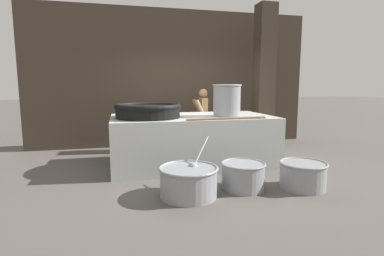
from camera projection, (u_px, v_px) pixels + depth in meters
ground_plane at (192, 163)px, 6.02m from camera, size 60.00×60.00×0.00m
back_wall at (173, 79)px, 7.80m from camera, size 7.27×0.24×3.46m
support_pillar at (264, 78)px, 7.26m from camera, size 0.42×0.42×3.46m
hearth_platform at (192, 140)px, 5.95m from camera, size 3.11×1.69×0.96m
giant_wok_near at (148, 110)px, 5.55m from camera, size 1.23×1.23×0.26m
stock_pot at (227, 100)px, 5.81m from camera, size 0.56×0.56×0.62m
stirring_paddle at (230, 118)px, 5.29m from camera, size 1.49×0.15×0.04m
cook at (203, 118)px, 7.10m from camera, size 0.36×0.55×1.47m
prep_bowl_vegetables at (189, 180)px, 4.21m from camera, size 0.87×0.94×0.76m
prep_bowl_meat at (303, 174)px, 4.54m from camera, size 0.71×0.71×0.41m
prep_bowl_extra at (243, 175)px, 4.51m from camera, size 0.67×0.67×0.41m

